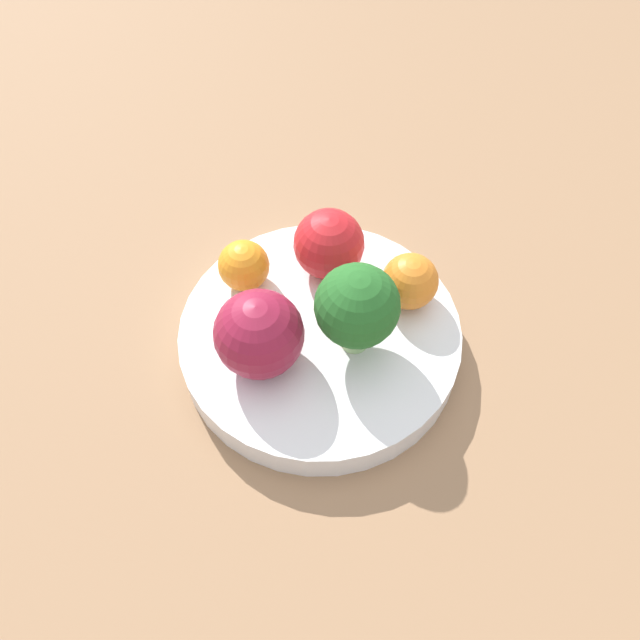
{
  "coord_description": "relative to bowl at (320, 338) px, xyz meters",
  "views": [
    {
      "loc": [
        0.03,
        0.26,
        0.43
      ],
      "look_at": [
        0.0,
        0.0,
        0.06
      ],
      "focal_mm": 35.0,
      "sensor_mm": 36.0,
      "label": 1
    }
  ],
  "objects": [
    {
      "name": "ground_plane",
      "position": [
        0.0,
        0.0,
        -0.03
      ],
      "size": [
        6.0,
        6.0,
        0.0
      ],
      "primitive_type": "plane",
      "color": "gray"
    },
    {
      "name": "bowl",
      "position": [
        0.0,
        0.0,
        0.0
      ],
      "size": [
        0.21,
        0.21,
        0.03
      ],
      "color": "white",
      "rests_on": "table_surface"
    },
    {
      "name": "broccoli",
      "position": [
        -0.02,
        0.02,
        0.06
      ],
      "size": [
        0.06,
        0.06,
        0.07
      ],
      "color": "#99C17A",
      "rests_on": "bowl"
    },
    {
      "name": "orange_back",
      "position": [
        0.05,
        -0.05,
        0.03
      ],
      "size": [
        0.04,
        0.04,
        0.04
      ],
      "color": "orange",
      "rests_on": "bowl"
    },
    {
      "name": "apple_red",
      "position": [
        -0.01,
        -0.06,
        0.04
      ],
      "size": [
        0.05,
        0.05,
        0.05
      ],
      "color": "red",
      "rests_on": "bowl"
    },
    {
      "name": "orange_front",
      "position": [
        -0.07,
        -0.02,
        0.03
      ],
      "size": [
        0.04,
        0.04,
        0.04
      ],
      "color": "orange",
      "rests_on": "bowl"
    },
    {
      "name": "apple_green",
      "position": [
        0.04,
        0.02,
        0.04
      ],
      "size": [
        0.06,
        0.06,
        0.06
      ],
      "color": "maroon",
      "rests_on": "bowl"
    },
    {
      "name": "table_surface",
      "position": [
        0.0,
        0.0,
        -0.02
      ],
      "size": [
        1.2,
        1.2,
        0.02
      ],
      "color": "#936D4C",
      "rests_on": "ground_plane"
    }
  ]
}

